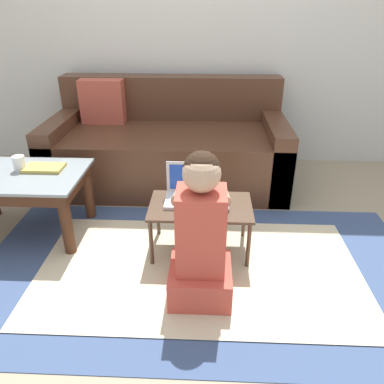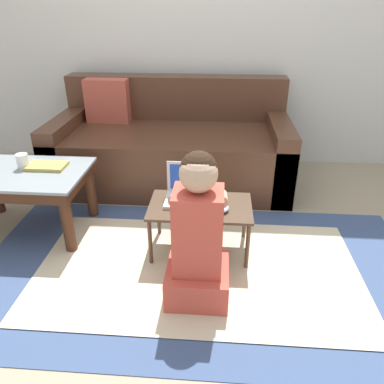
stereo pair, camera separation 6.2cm
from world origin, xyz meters
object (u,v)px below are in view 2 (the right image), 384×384
person_seated (198,238)px  book_on_table (47,166)px  couch (172,146)px  computer_mouse (223,208)px  coffee_table (23,182)px  cup_on_table (23,161)px  laptop_desk (200,210)px  laptop (188,195)px

person_seated → book_on_table: 1.19m
couch → computer_mouse: couch is taller
coffee_table → computer_mouse: (1.27, -0.20, -0.02)m
book_on_table → cup_on_table: bearing=-172.4°
book_on_table → couch: bearing=49.6°
cup_on_table → book_on_table: (0.14, 0.02, -0.04)m
coffee_table → laptop_desk: size_ratio=1.35×
laptop_desk → book_on_table: bearing=167.5°
laptop → cup_on_table: (-1.07, 0.15, 0.12)m
computer_mouse → couch: bearing=111.5°
person_seated → cup_on_table: (-1.15, 0.59, 0.12)m
book_on_table → computer_mouse: bearing=-13.6°
person_seated → cup_on_table: person_seated is taller
computer_mouse → book_on_table: 1.17m
book_on_table → person_seated: bearing=-31.2°
laptop_desk → person_seated: (0.01, -0.39, 0.07)m
coffee_table → laptop_desk: coffee_table is taller
couch → laptop_desk: 1.09m
laptop_desk → book_on_table: book_on_table is taller
coffee_table → laptop: bearing=-5.1°
cup_on_table → laptop_desk: bearing=-10.1°
computer_mouse → cup_on_table: bearing=168.7°
coffee_table → book_on_table: size_ratio=3.33×
laptop → couch: bearing=102.9°
coffee_table → laptop: size_ratio=2.98×
couch → person_seated: size_ratio=2.36×
laptop → person_seated: size_ratio=0.34×
coffee_table → computer_mouse: 1.29m
laptop → laptop_desk: bearing=-38.1°
computer_mouse → person_seated: bearing=-109.6°
computer_mouse → cup_on_table: (-1.27, 0.25, 0.14)m
couch → computer_mouse: size_ratio=19.01×
laptop → book_on_table: bearing=170.0°
laptop → book_on_table: size_ratio=1.12×
person_seated → couch: bearing=102.2°
couch → cup_on_table: 1.21m
coffee_table → cup_on_table: size_ratio=8.49×
cup_on_table → book_on_table: size_ratio=0.39×
computer_mouse → laptop_desk: bearing=158.8°
coffee_table → person_seated: person_seated is taller
book_on_table → coffee_table: bearing=-154.0°
laptop → person_seated: (0.08, -0.45, 0.00)m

